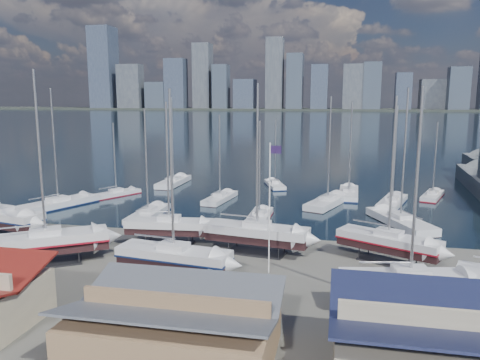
# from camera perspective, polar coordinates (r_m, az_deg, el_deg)

# --- Properties ---
(ground) EXTENTS (1400.00, 1400.00, 0.00)m
(ground) POSITION_cam_1_polar(r_m,az_deg,el_deg) (44.90, -0.89, -10.45)
(ground) COLOR #605E59
(ground) RESTS_ON ground
(water) EXTENTS (1400.00, 600.00, 0.40)m
(water) POSITION_cam_1_polar(r_m,az_deg,el_deg) (351.52, 10.35, 7.23)
(water) COLOR #172636
(water) RESTS_ON ground
(far_shore) EXTENTS (1400.00, 80.00, 2.20)m
(far_shore) POSITION_cam_1_polar(r_m,az_deg,el_deg) (611.29, 11.04, 8.43)
(far_shore) COLOR #2D332D
(far_shore) RESTS_ON ground
(skyline) EXTENTS (639.14, 43.80, 107.69)m
(skyline) POSITION_cam_1_polar(r_m,az_deg,el_deg) (605.50, 10.40, 12.03)
(skyline) COLOR #475166
(skyline) RESTS_ON far_shore
(shed_grey) EXTENTS (12.60, 8.40, 4.17)m
(shed_grey) POSITION_cam_1_polar(r_m,az_deg,el_deg) (29.93, -7.95, -16.97)
(shed_grey) COLOR #8C6B4C
(shed_grey) RESTS_ON ground
(shed_blue) EXTENTS (13.65, 9.45, 4.71)m
(shed_blue) POSITION_cam_1_polar(r_m,az_deg,el_deg) (29.12, 25.01, -18.08)
(shed_blue) COLOR #BFB293
(shed_blue) RESTS_ON ground
(sailboat_cradle_0) EXTENTS (11.57, 5.40, 17.90)m
(sailboat_cradle_0) POSITION_cam_1_polar(r_m,az_deg,el_deg) (60.48, -27.21, -4.05)
(sailboat_cradle_0) COLOR #2D2D33
(sailboat_cradle_0) RESTS_ON ground
(sailboat_cradle_1) EXTENTS (11.27, 8.87, 18.20)m
(sailboat_cradle_1) POSITION_cam_1_polar(r_m,az_deg,el_deg) (48.37, -22.56, -6.99)
(sailboat_cradle_1) COLOR #2D2D33
(sailboat_cradle_1) RESTS_ON ground
(sailboat_cradle_2) EXTENTS (9.54, 3.55, 15.28)m
(sailboat_cradle_2) POSITION_cam_1_polar(r_m,az_deg,el_deg) (51.32, -8.62, -5.54)
(sailboat_cradle_2) COLOR #2D2D33
(sailboat_cradle_2) RESTS_ON ground
(sailboat_cradle_3) EXTENTS (10.48, 4.19, 16.43)m
(sailboat_cradle_3) POSITION_cam_1_polar(r_m,az_deg,el_deg) (41.49, -8.08, -9.22)
(sailboat_cradle_3) COLOR #2D2D33
(sailboat_cradle_3) RESTS_ON ground
(sailboat_cradle_4) EXTENTS (10.83, 4.51, 17.06)m
(sailboat_cradle_4) POSITION_cam_1_polar(r_m,az_deg,el_deg) (47.82, 2.06, -6.47)
(sailboat_cradle_4) COLOR #2D2D33
(sailboat_cradle_4) RESTS_ON ground
(sailboat_cradle_5) EXTENTS (10.59, 4.84, 16.49)m
(sailboat_cradle_5) POSITION_cam_1_polar(r_m,az_deg,el_deg) (37.73, 20.01, -11.74)
(sailboat_cradle_5) COLOR #2D2D33
(sailboat_cradle_5) RESTS_ON ground
(sailboat_cradle_6) EXTENTS (9.97, 6.96, 15.86)m
(sailboat_cradle_6) POSITION_cam_1_polar(r_m,az_deg,el_deg) (47.35, 17.63, -7.20)
(sailboat_cradle_6) COLOR #2D2D33
(sailboat_cradle_6) RESTS_ON ground
(sailboat_moored_0) EXTENTS (7.72, 12.26, 17.80)m
(sailboat_moored_0) POSITION_cam_1_polar(r_m,az_deg,el_deg) (72.63, -21.26, -2.92)
(sailboat_moored_0) COLOR black
(sailboat_moored_0) RESTS_ON water
(sailboat_moored_1) EXTENTS (6.01, 8.37, 12.38)m
(sailboat_moored_1) POSITION_cam_1_polar(r_m,az_deg,el_deg) (78.08, -14.84, -1.71)
(sailboat_moored_1) COLOR black
(sailboat_moored_1) RESTS_ON water
(sailboat_moored_2) EXTENTS (3.27, 11.03, 16.58)m
(sailboat_moored_2) POSITION_cam_1_polar(r_m,az_deg,el_deg) (86.15, -8.10, -0.39)
(sailboat_moored_2) COLOR black
(sailboat_moored_2) RESTS_ON water
(sailboat_moored_3) EXTENTS (2.90, 10.05, 14.98)m
(sailboat_moored_3) POSITION_cam_1_polar(r_m,az_deg,el_deg) (63.28, -11.14, -4.26)
(sailboat_moored_3) COLOR black
(sailboat_moored_3) RESTS_ON water
(sailboat_moored_4) EXTENTS (3.76, 9.39, 13.79)m
(sailboat_moored_4) POSITION_cam_1_polar(r_m,az_deg,el_deg) (72.04, -2.46, -2.33)
(sailboat_moored_4) COLOR black
(sailboat_moored_4) RESTS_ON water
(sailboat_moored_5) EXTENTS (5.01, 8.72, 12.57)m
(sailboat_moored_5) POSITION_cam_1_polar(r_m,az_deg,el_deg) (83.44, 4.27, -0.66)
(sailboat_moored_5) COLOR black
(sailboat_moored_5) RESTS_ON water
(sailboat_moored_6) EXTENTS (2.52, 8.99, 13.45)m
(sailboat_moored_6) POSITION_cam_1_polar(r_m,az_deg,el_deg) (60.73, 2.35, -4.68)
(sailboat_moored_6) COLOR black
(sailboat_moored_6) RESTS_ON water
(sailboat_moored_7) EXTENTS (6.73, 11.42, 16.66)m
(sailboat_moored_7) POSITION_cam_1_polar(r_m,az_deg,el_deg) (70.22, 10.63, -2.82)
(sailboat_moored_7) COLOR black
(sailboat_moored_7) RESTS_ON water
(sailboat_moored_8) EXTENTS (3.37, 10.68, 15.81)m
(sailboat_moored_8) POSITION_cam_1_polar(r_m,az_deg,el_deg) (77.30, 13.10, -1.75)
(sailboat_moored_8) COLOR black
(sailboat_moored_8) RESTS_ON water
(sailboat_moored_9) EXTENTS (7.85, 12.00, 17.66)m
(sailboat_moored_9) POSITION_cam_1_polar(r_m,az_deg,el_deg) (61.70, 18.94, -4.97)
(sailboat_moored_9) COLOR black
(sailboat_moored_9) RESTS_ON water
(sailboat_moored_10) EXTENTS (5.65, 10.61, 15.27)m
(sailboat_moored_10) POSITION_cam_1_polar(r_m,az_deg,el_deg) (72.53, 18.04, -2.75)
(sailboat_moored_10) COLOR black
(sailboat_moored_10) RESTS_ON water
(sailboat_moored_11) EXTENTS (5.06, 8.72, 12.59)m
(sailboat_moored_11) POSITION_cam_1_polar(r_m,az_deg,el_deg) (79.98, 22.41, -1.86)
(sailboat_moored_11) COLOR black
(sailboat_moored_11) RESTS_ON water
(car_a) EXTENTS (2.43, 4.90, 1.61)m
(car_a) POSITION_cam_1_polar(r_m,az_deg,el_deg) (36.47, -14.87, -14.43)
(car_a) COLOR gray
(car_a) RESTS_ON ground
(car_b) EXTENTS (4.63, 1.81, 1.50)m
(car_b) POSITION_cam_1_polar(r_m,az_deg,el_deg) (36.67, -5.25, -14.07)
(car_b) COLOR gray
(car_b) RESTS_ON ground
(car_c) EXTENTS (4.06, 5.90, 1.50)m
(car_c) POSITION_cam_1_polar(r_m,az_deg,el_deg) (33.82, 0.79, -16.19)
(car_c) COLOR gray
(car_c) RESTS_ON ground
(car_d) EXTENTS (3.70, 5.31, 1.43)m
(car_d) POSITION_cam_1_polar(r_m,az_deg,el_deg) (33.53, 16.86, -16.96)
(car_d) COLOR gray
(car_d) RESTS_ON ground
(flagpole) EXTENTS (1.05, 0.12, 11.85)m
(flagpole) POSITION_cam_1_polar(r_m,az_deg,el_deg) (41.40, 3.73, -2.39)
(flagpole) COLOR white
(flagpole) RESTS_ON ground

